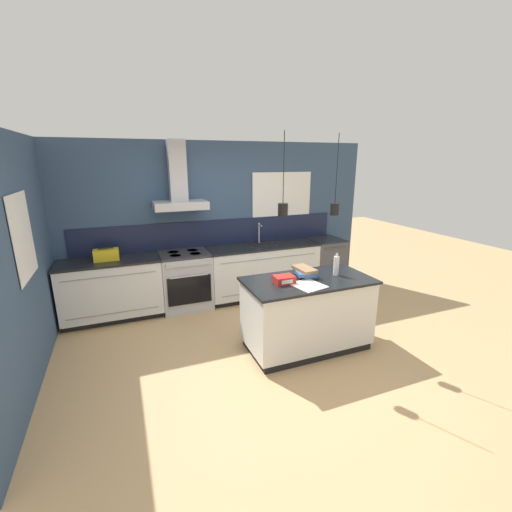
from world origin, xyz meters
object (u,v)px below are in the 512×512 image
object	(u,v)px
oven_range	(186,280)
red_supply_box	(284,280)
bottle_on_island	(336,265)
yellow_toolbox	(106,255)
dishwasher	(324,263)
book_stack	(305,272)

from	to	relation	value
oven_range	red_supply_box	size ratio (longest dim) A/B	3.88
red_supply_box	bottle_on_island	bearing A→B (deg)	1.72
oven_range	red_supply_box	world-z (taller)	red_supply_box
bottle_on_island	yellow_toolbox	world-z (taller)	bottle_on_island
dishwasher	red_supply_box	distance (m)	2.55
bottle_on_island	yellow_toolbox	bearing A→B (deg)	146.48
red_supply_box	yellow_toolbox	size ratio (longest dim) A/B	0.69
oven_range	red_supply_box	distance (m)	2.05
oven_range	book_stack	xyz separation A→B (m)	(1.20, -1.66, 0.51)
oven_range	yellow_toolbox	world-z (taller)	yellow_toolbox
yellow_toolbox	red_supply_box	bearing A→B (deg)	-42.72
book_stack	bottle_on_island	bearing A→B (deg)	-16.29
dishwasher	bottle_on_island	distance (m)	2.13
bottle_on_island	book_stack	distance (m)	0.40
dishwasher	bottle_on_island	world-z (taller)	bottle_on_island
oven_range	dishwasher	world-z (taller)	same
dishwasher	yellow_toolbox	world-z (taller)	yellow_toolbox
dishwasher	red_supply_box	size ratio (longest dim) A/B	3.88
bottle_on_island	book_stack	world-z (taller)	bottle_on_island
dishwasher	yellow_toolbox	distance (m)	3.73
book_stack	yellow_toolbox	bearing A→B (deg)	144.13
bottle_on_island	red_supply_box	bearing A→B (deg)	-178.28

